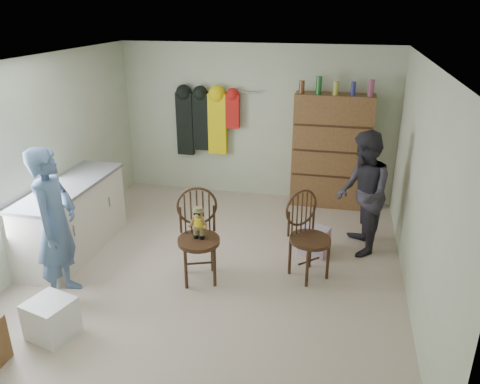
% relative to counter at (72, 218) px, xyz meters
% --- Properties ---
extents(ground_plane, '(5.00, 5.00, 0.00)m').
position_rel_counter_xyz_m(ground_plane, '(1.95, 0.00, -0.47)').
color(ground_plane, '#C4B39E').
rests_on(ground_plane, ground).
extents(room_walls, '(5.00, 5.00, 5.00)m').
position_rel_counter_xyz_m(room_walls, '(1.95, 0.53, 1.11)').
color(room_walls, beige).
rests_on(room_walls, ground).
extents(counter, '(0.64, 1.86, 0.94)m').
position_rel_counter_xyz_m(counter, '(0.00, 0.00, 0.00)').
color(counter, silver).
rests_on(counter, ground).
extents(plastic_tub, '(0.49, 0.48, 0.39)m').
position_rel_counter_xyz_m(plastic_tub, '(0.70, -1.61, -0.28)').
color(plastic_tub, white).
rests_on(plastic_tub, ground).
extents(chair_front, '(0.63, 0.63, 1.11)m').
position_rel_counter_xyz_m(chair_front, '(1.81, -0.27, 0.15)').
color(chair_front, '#3E2515').
rests_on(chair_front, ground).
extents(chair_far, '(0.67, 0.67, 1.06)m').
position_rel_counter_xyz_m(chair_far, '(3.04, 0.07, 0.10)').
color(chair_far, '#3E2515').
rests_on(chair_far, ground).
extents(striped_bag, '(0.42, 0.36, 0.37)m').
position_rel_counter_xyz_m(striped_bag, '(3.11, 0.59, -0.29)').
color(striped_bag, '#E57279').
rests_on(striped_bag, ground).
extents(person_left, '(0.50, 0.69, 1.74)m').
position_rel_counter_xyz_m(person_left, '(0.45, -0.96, 0.40)').
color(person_left, slate).
rests_on(person_left, ground).
extents(person_right, '(0.72, 0.87, 1.62)m').
position_rel_counter_xyz_m(person_right, '(3.66, 0.82, 0.34)').
color(person_right, '#2D2B33').
rests_on(person_right, ground).
extents(dresser, '(1.20, 0.39, 2.07)m').
position_rel_counter_xyz_m(dresser, '(3.20, 2.30, 0.44)').
color(dresser, brown).
rests_on(dresser, ground).
extents(coat_rack, '(1.42, 0.12, 1.09)m').
position_rel_counter_xyz_m(coat_rack, '(1.12, 2.38, 0.78)').
color(coat_rack, '#99999E').
rests_on(coat_rack, ground).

